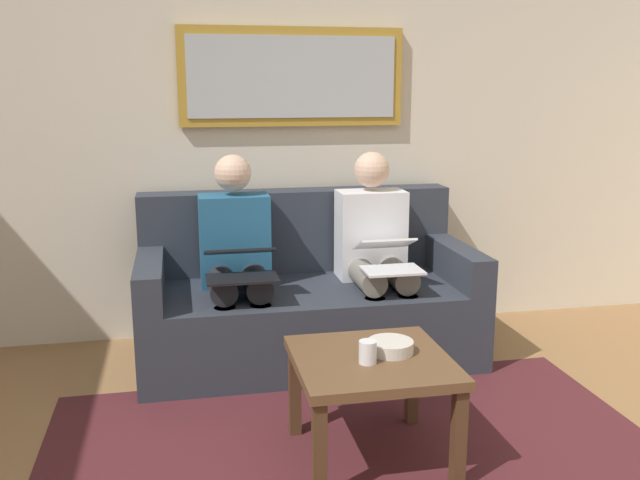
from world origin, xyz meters
name	(u,v)px	position (x,y,z in m)	size (l,w,h in m)	color
wall_rear	(290,120)	(0.00, -2.60, 1.30)	(6.00, 0.12, 2.60)	beige
area_rug	(362,465)	(0.00, -0.85, 0.00)	(2.60, 1.80, 0.01)	#4C1E23
couch	(305,299)	(0.00, -2.12, 0.31)	(1.83, 0.90, 0.90)	#2D333D
framed_mirror	(292,77)	(0.00, -2.51, 1.55)	(1.32, 0.05, 0.57)	#B7892D
coffee_table	(371,373)	(-0.05, -0.90, 0.38)	(0.62, 0.62, 0.44)	brown
cup	(368,352)	(-0.01, -0.84, 0.49)	(0.07, 0.07, 0.09)	silver
bowl	(390,347)	(-0.13, -0.93, 0.47)	(0.19, 0.19, 0.05)	beige
person_left	(375,248)	(-0.39, -2.05, 0.61)	(0.38, 0.58, 1.14)	silver
laptop_white	(388,255)	(-0.39, -1.81, 0.63)	(0.30, 0.36, 0.16)	white
person_right	(236,255)	(0.39, -2.05, 0.61)	(0.38, 0.58, 1.14)	#235B84
laptop_black	(241,263)	(0.39, -1.80, 0.63)	(0.36, 0.34, 0.15)	black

